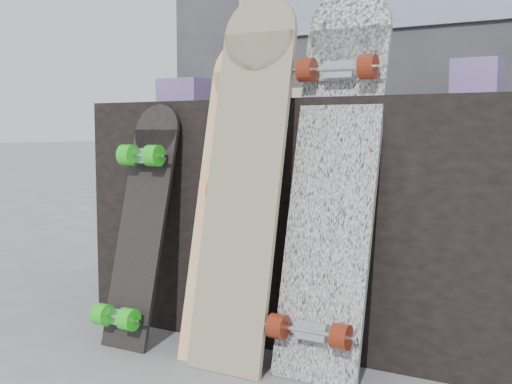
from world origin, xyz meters
The scene contains 10 objects.
ground centered at (0.00, 0.00, 0.00)m, with size 60.00×60.00×0.00m, color slate.
vendor_table centered at (0.00, 0.50, 0.40)m, with size 1.60×0.60×0.80m, color black.
booth centered at (0.00, 1.35, 1.10)m, with size 2.40×0.22×2.20m.
merch_box_purple centered at (-0.61, 0.49, 0.85)m, with size 0.18×0.12×0.10m, color #4D3770.
merch_box_small centered at (0.48, 0.53, 0.86)m, with size 0.14×0.14×0.12m, color #4D3770.
merch_box_flat centered at (-0.09, 0.67, 0.83)m, with size 0.22×0.10×0.06m, color #D1B78C.
longboard_geisha centered at (-0.16, 0.11, 0.53)m, with size 0.23×0.25×1.00m.
longboard_celtic centered at (-0.10, 0.09, 0.60)m, with size 0.25×0.27×1.12m.
longboard_cascadia centered at (0.16, 0.15, 0.59)m, with size 0.26×0.35×1.13m.
skateboard_dark centered at (-0.49, 0.06, 0.40)m, with size 0.18×0.29×0.79m.
Camera 1 is at (0.87, -1.56, 0.70)m, focal length 45.00 mm.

